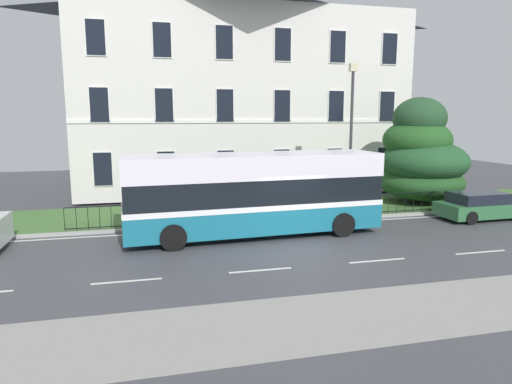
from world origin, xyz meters
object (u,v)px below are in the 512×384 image
Objects in this scene: evergreen_tree at (421,158)px; parked_hatchback_00 at (480,206)px; georgian_townhouse at (236,93)px; street_lamp_post at (351,129)px; single_decker_bus at (254,193)px.

parked_hatchback_00 is at bearing -78.73° from evergreen_tree.
georgian_townhouse is 16.73m from parked_hatchback_00.
street_lamp_post reaches higher than evergreen_tree.
georgian_townhouse is at bearing 123.35° from parked_hatchback_00.
evergreen_tree reaches higher than parked_hatchback_00.
single_decker_bus is at bearing -157.90° from evergreen_tree.
parked_hatchback_00 is (10.94, 0.38, -1.10)m from single_decker_bus.
single_decker_bus is 1.46× the size of street_lamp_post.
single_decker_bus is (-1.90, -13.26, -4.60)m from georgian_townhouse.
georgian_townhouse is at bearing 108.15° from street_lamp_post.
single_decker_bus is at bearing -179.73° from parked_hatchback_00.
street_lamp_post is (5.37, 2.67, 2.41)m from single_decker_bus.
georgian_townhouse reaches higher than parked_hatchback_00.
street_lamp_post is at bearing 23.38° from single_decker_bus.
evergreen_tree is at bearing -47.72° from georgian_townhouse.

